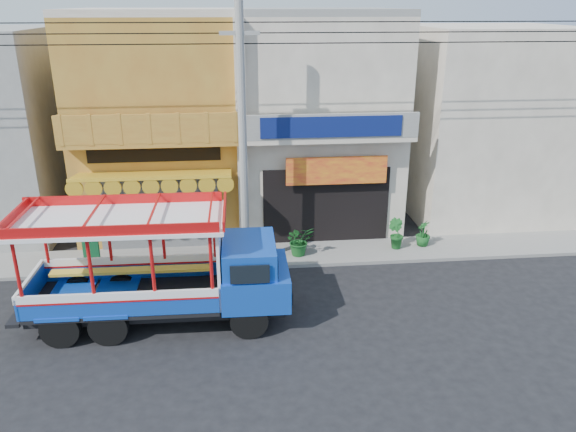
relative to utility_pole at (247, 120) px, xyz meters
The scene contains 12 objects.
ground 6.08m from the utility_pole, 75.53° to the right, with size 90.00×90.00×0.00m, color black.
sidewalk 5.09m from the utility_pole, 39.41° to the left, with size 30.00×2.00×0.12m, color slate.
shophouse_left 5.70m from the utility_pole, 124.03° to the left, with size 6.00×7.50×8.24m.
shophouse_right 5.54m from the utility_pole, 58.56° to the left, with size 6.00×6.75×8.24m.
party_pilaster 1.87m from the utility_pole, 95.46° to the left, with size 0.35×0.30×8.00m, color #BCAF9A.
filler_building_right 10.98m from the utility_pole, 25.50° to the left, with size 6.00×6.00×7.60m, color #BCAF9A.
utility_pole is the anchor object (origin of this frame).
songthaew_truck 5.20m from the utility_pole, 122.59° to the right, with size 7.38×2.58×3.43m.
green_sign 7.01m from the utility_pole, behind, with size 0.58×0.37×0.89m.
potted_plant_a 4.74m from the utility_pole, 17.00° to the left, with size 0.97×0.84×1.07m, color #17511E.
potted_plant_b 6.88m from the utility_pole, ahead, with size 0.60×0.48×1.08m, color #17511E.
potted_plant_c 7.77m from the utility_pole, ahead, with size 0.53×0.53×0.94m, color #17511E.
Camera 1 is at (-1.32, -14.05, 8.44)m, focal length 35.00 mm.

